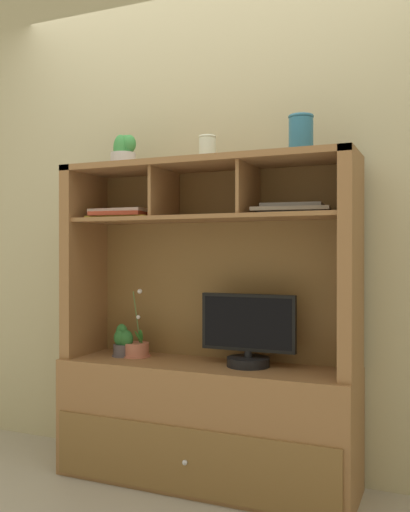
{
  "coord_description": "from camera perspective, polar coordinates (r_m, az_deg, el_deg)",
  "views": [
    {
      "loc": [
        1.07,
        -2.49,
        1.11
      ],
      "look_at": [
        0.0,
        0.0,
        1.1
      ],
      "focal_mm": 39.43,
      "sensor_mm": 36.0,
      "label": 1
    }
  ],
  "objects": [
    {
      "name": "magazine_stack_left",
      "position": [
        2.61,
        8.85,
        4.73
      ],
      "size": [
        0.38,
        0.28,
        0.05
      ],
      "color": "gray",
      "rests_on": "media_console"
    },
    {
      "name": "floor_plane",
      "position": [
        2.94,
        -0.0,
        -22.11
      ],
      "size": [
        6.0,
        6.0,
        0.02
      ],
      "primitive_type": "cube",
      "color": "#A29A8B",
      "rests_on": "ground"
    },
    {
      "name": "ceramic_vase",
      "position": [
        2.79,
        0.24,
        10.84
      ],
      "size": [
        0.09,
        0.09,
        0.13
      ],
      "color": "silver",
      "rests_on": "media_console"
    },
    {
      "name": "potted_orchid",
      "position": [
        2.95,
        -6.94,
        -9.35
      ],
      "size": [
        0.14,
        0.14,
        0.35
      ],
      "color": "#B96A53",
      "rests_on": "media_console"
    },
    {
      "name": "tv_monitor",
      "position": [
        2.68,
        4.4,
        -7.94
      ],
      "size": [
        0.46,
        0.2,
        0.34
      ],
      "color": "black",
      "rests_on": "media_console"
    },
    {
      "name": "media_console",
      "position": [
        2.79,
        0.06,
        -12.84
      ],
      "size": [
        1.45,
        0.45,
        1.56
      ],
      "color": "brown",
      "rests_on": "ground"
    },
    {
      "name": "magazine_stack_centre",
      "position": [
        2.94,
        -8.41,
        4.22
      ],
      "size": [
        0.35,
        0.28,
        0.05
      ],
      "color": "gold",
      "rests_on": "media_console"
    },
    {
      "name": "potted_fern",
      "position": [
        2.96,
        -8.36,
        -8.66
      ],
      "size": [
        0.12,
        0.11,
        0.17
      ],
      "color": "#4E464B",
      "rests_on": "media_console"
    },
    {
      "name": "back_wall",
      "position": [
        2.95,
        1.86,
        5.95
      ],
      "size": [
        6.0,
        0.02,
        2.8
      ],
      "primitive_type": "cube",
      "color": "tan",
      "rests_on": "ground"
    },
    {
      "name": "potted_succulent",
      "position": [
        2.99,
        -8.28,
        10.32
      ],
      "size": [
        0.15,
        0.15,
        0.17
      ],
      "color": "silver",
      "rests_on": "media_console"
    },
    {
      "name": "accent_vase",
      "position": [
        2.62,
        9.7,
        12.07
      ],
      "size": [
        0.12,
        0.12,
        0.18
      ],
      "color": "#2C6988",
      "rests_on": "media_console"
    }
  ]
}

